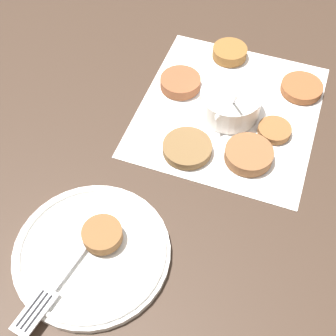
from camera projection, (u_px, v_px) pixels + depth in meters
name	position (u px, v px, depth m)	size (l,w,h in m)	color
ground_plane	(212.00, 115.00, 0.87)	(4.00, 4.00, 0.00)	#38281E
napkin	(229.00, 110.00, 0.87)	(0.40, 0.38, 0.00)	white
sauce_bowl	(230.00, 104.00, 0.85)	(0.12, 0.11, 0.09)	white
fritter_0	(230.00, 52.00, 0.95)	(0.07, 0.07, 0.02)	brown
fritter_1	(302.00, 88.00, 0.90)	(0.08, 0.08, 0.01)	brown
fritter_2	(190.00, 149.00, 0.81)	(0.09, 0.09, 0.02)	brown
fritter_3	(249.00, 154.00, 0.80)	(0.08, 0.08, 0.02)	brown
fritter_4	(180.00, 83.00, 0.90)	(0.08, 0.08, 0.02)	brown
fritter_5	(274.00, 130.00, 0.83)	(0.06, 0.06, 0.01)	brown
serving_plate	(92.00, 252.00, 0.70)	(0.24, 0.24, 0.02)	white
fritter_on_plate	(102.00, 234.00, 0.69)	(0.06, 0.06, 0.02)	brown
fork	(52.00, 288.00, 0.65)	(0.19, 0.03, 0.00)	silver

